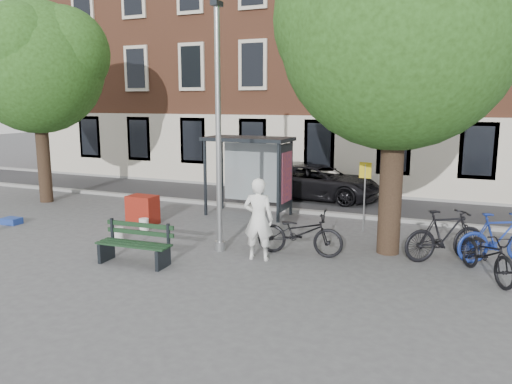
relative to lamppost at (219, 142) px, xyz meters
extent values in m
plane|color=#4C4C4F|center=(0.00, 0.00, -2.78)|extent=(90.00, 90.00, 0.00)
cube|color=#28282B|center=(0.00, 7.00, -2.78)|extent=(40.00, 4.00, 0.01)
cube|color=gray|center=(0.00, 5.00, -2.72)|extent=(40.00, 0.25, 0.12)
cube|color=gray|center=(0.00, 9.00, -2.72)|extent=(40.00, 0.25, 0.12)
cube|color=brown|center=(0.00, 13.00, 4.22)|extent=(30.00, 8.00, 14.00)
cylinder|color=#9EA0A3|center=(0.00, 0.00, 0.22)|extent=(0.14, 0.14, 6.00)
cylinder|color=#9EA0A3|center=(0.00, 0.00, -2.66)|extent=(0.28, 0.28, 0.24)
cube|color=#1E2328|center=(0.00, 0.00, 3.27)|extent=(0.18, 0.35, 0.12)
cylinder|color=black|center=(4.00, 1.50, -1.08)|extent=(0.56, 0.56, 3.40)
sphere|color=#234414|center=(4.00, 1.50, 2.62)|extent=(5.60, 5.60, 5.60)
sphere|color=#234414|center=(4.90, 1.90, 3.12)|extent=(3.92, 3.92, 3.92)
sphere|color=#234414|center=(3.20, 1.20, 2.92)|extent=(4.20, 4.20, 4.20)
cylinder|color=black|center=(-9.00, 3.00, -1.18)|extent=(0.48, 0.48, 3.20)
sphere|color=#234414|center=(-9.00, 3.00, 2.22)|extent=(4.80, 4.80, 4.80)
sphere|color=#234414|center=(-8.10, 3.40, 2.72)|extent=(3.36, 3.36, 3.36)
sphere|color=#234414|center=(-9.80, 2.70, 2.52)|extent=(3.60, 3.60, 3.60)
sphere|color=#234414|center=(-8.80, 2.10, 2.82)|extent=(3.12, 3.12, 3.12)
cube|color=#1E2328|center=(-2.30, 3.40, -1.53)|extent=(0.08, 0.08, 2.50)
cube|color=#1E2328|center=(0.30, 3.40, -1.53)|extent=(0.08, 0.08, 2.50)
cube|color=#1E2328|center=(-2.30, 4.60, -1.53)|extent=(0.08, 0.08, 2.50)
cube|color=#1E2328|center=(0.30, 4.60, -1.53)|extent=(0.08, 0.08, 2.50)
cube|color=#1E2328|center=(-1.00, 4.00, -0.22)|extent=(2.85, 1.45, 0.12)
cube|color=#8C999E|center=(-1.00, 4.60, -1.41)|extent=(2.34, 0.04, 2.00)
cube|color=#1E2328|center=(0.30, 4.00, -1.41)|extent=(0.12, 1.14, 2.12)
cube|color=#D84C19|center=(0.37, 4.00, -1.41)|extent=(0.02, 0.90, 1.62)
imported|color=white|center=(1.20, -0.29, -1.78)|extent=(0.79, 0.58, 2.00)
cube|color=#1E2328|center=(-2.11, -1.83, -2.55)|extent=(0.11, 0.57, 0.47)
cube|color=#1E2328|center=(-0.56, -1.75, -2.55)|extent=(0.11, 0.57, 0.47)
cube|color=#16321B|center=(-1.33, -1.98, -2.30)|extent=(1.82, 0.22, 0.04)
cube|color=#16321B|center=(-1.34, -1.79, -2.30)|extent=(1.82, 0.22, 0.04)
cube|color=#16321B|center=(-1.35, -1.60, -2.30)|extent=(1.82, 0.22, 0.04)
cube|color=#16321B|center=(-1.35, -1.50, -2.09)|extent=(1.82, 0.15, 0.10)
cube|color=#16321B|center=(-1.35, -1.50, -1.90)|extent=(1.82, 0.15, 0.10)
imported|color=black|center=(2.00, 0.45, -2.21)|extent=(2.23, 0.95, 1.14)
imported|color=navy|center=(6.50, 1.72, -2.18)|extent=(2.04, 1.49, 1.21)
imported|color=black|center=(6.24, 0.49, -2.24)|extent=(1.65, 2.18, 1.10)
imported|color=black|center=(5.33, 1.38, -2.15)|extent=(2.04, 1.71, 1.26)
imported|color=black|center=(0.39, 7.63, -2.11)|extent=(4.98, 2.54, 1.35)
cube|color=maroon|center=(-3.50, 1.54, -2.33)|extent=(0.91, 0.62, 0.90)
cube|color=navy|center=(-7.26, -0.10, -2.68)|extent=(0.57, 0.42, 0.20)
cylinder|color=silver|center=(-3.00, -0.27, -2.60)|extent=(0.33, 0.33, 0.36)
cylinder|color=silver|center=(-3.00, 0.89, -2.60)|extent=(0.30, 0.30, 0.36)
cylinder|color=#9EA0A3|center=(3.00, 3.36, -1.79)|extent=(0.04, 0.04, 1.99)
cube|color=gold|center=(3.00, 3.36, -0.96)|extent=(0.35, 0.07, 0.46)
camera|label=1|loc=(5.75, -10.98, 0.99)|focal=35.00mm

